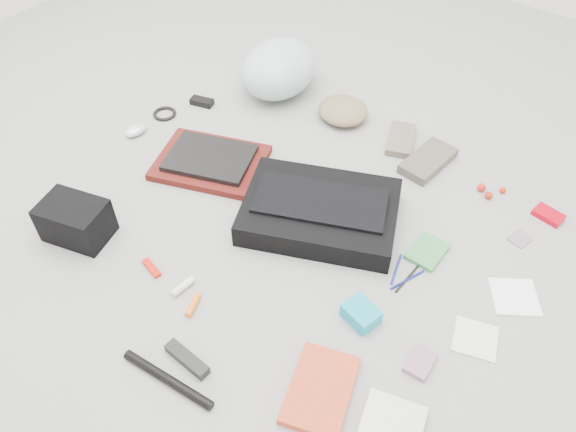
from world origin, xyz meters
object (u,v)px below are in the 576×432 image
Objects in this scene: bike_helmet at (279,68)px; camera_bag at (76,221)px; messenger_bag at (320,212)px; book_red at (320,390)px; laptop at (210,158)px; accordion_wallet at (361,314)px.

camera_bag is (0.01, -1.04, -0.04)m from bike_helmet.
messenger_bag is 0.61m from book_red.
laptop is at bearing 157.94° from messenger_bag.
laptop reaches higher than book_red.
messenger_bag is at bearing -18.90° from laptop.
camera_bag is (-0.57, -0.53, 0.02)m from messenger_bag.
messenger_bag is 1.36× the size of bike_helmet.
messenger_bag reaches higher than book_red.
bike_helmet is at bearing 153.55° from accordion_wallet.
laptop is (-0.48, -0.02, -0.00)m from messenger_bag.
accordion_wallet reaches higher than book_red.
book_red is at bearing -54.35° from bike_helmet.
book_red is 2.42× the size of accordion_wallet.
bike_helmet reaches higher than laptop.
camera_bag is at bearing -161.95° from messenger_bag.
bike_helmet reaches higher than accordion_wallet.
messenger_bag is 5.14× the size of accordion_wallet.
laptop is at bearing -86.50° from bike_helmet.
camera_bag is (-0.10, -0.51, 0.03)m from laptop.
messenger_bag is 0.40m from accordion_wallet.
messenger_bag is 2.12× the size of book_red.
camera_bag is at bearing -148.65° from accordion_wallet.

